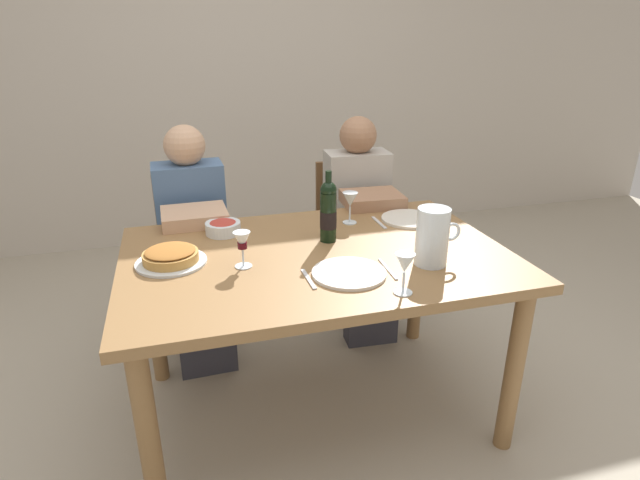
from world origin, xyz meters
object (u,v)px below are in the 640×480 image
at_px(water_pitcher, 432,240).
at_px(baked_tart, 171,257).
at_px(wine_glass_left_diner, 242,243).
at_px(dinner_plate_right_setting, 349,273).
at_px(dining_table, 317,274).
at_px(diner_left, 195,239).
at_px(chair_right, 349,226).
at_px(wine_glass_right_diner, 405,265).
at_px(wine_glass_centre, 350,201).
at_px(chair_left, 194,244).
at_px(wine_bottle, 328,212).
at_px(salad_bowl, 223,227).
at_px(dinner_plate_left_setting, 409,219).
at_px(diner_right, 362,221).

bearing_deg(water_pitcher, baked_tart, 163.94).
distance_m(wine_glass_left_diner, dinner_plate_right_setting, 0.40).
bearing_deg(dining_table, water_pitcher, -29.57).
distance_m(diner_left, chair_right, 0.95).
bearing_deg(water_pitcher, chair_right, 86.34).
xyz_separation_m(wine_glass_left_diner, wine_glass_right_diner, (0.48, -0.35, 0.01)).
distance_m(wine_glass_centre, chair_left, 0.98).
distance_m(wine_bottle, chair_right, 0.97).
distance_m(wine_glass_right_diner, chair_right, 1.39).
xyz_separation_m(wine_glass_left_diner, dinner_plate_right_setting, (0.35, -0.17, -0.09)).
height_order(water_pitcher, wine_glass_left_diner, water_pitcher).
height_order(baked_tart, diner_left, diner_left).
height_order(wine_glass_centre, dinner_plate_right_setting, wine_glass_centre).
relative_size(dining_table, salad_bowl, 9.94).
bearing_deg(wine_bottle, dinner_plate_left_setting, 17.79).
height_order(baked_tart, chair_left, chair_left).
relative_size(wine_glass_right_diner, chair_left, 0.16).
bearing_deg(water_pitcher, diner_left, 133.76).
height_order(wine_bottle, diner_left, diner_left).
height_order(salad_bowl, dinner_plate_right_setting, salad_bowl).
bearing_deg(diner_left, baked_tart, 78.43).
height_order(water_pitcher, chair_left, water_pitcher).
bearing_deg(chair_left, wine_glass_centre, 137.57).
distance_m(water_pitcher, chair_right, 1.19).
relative_size(baked_tart, diner_left, 0.23).
bearing_deg(dinner_plate_right_setting, diner_left, 120.14).
height_order(wine_bottle, dinner_plate_right_setting, wine_bottle).
bearing_deg(wine_bottle, baked_tart, -174.85).
height_order(wine_glass_right_diner, chair_right, wine_glass_right_diner).
height_order(wine_glass_left_diner, wine_glass_right_diner, wine_glass_right_diner).
xyz_separation_m(baked_tart, wine_glass_right_diner, (0.74, -0.46, 0.08)).
bearing_deg(baked_tart, wine_glass_right_diner, -31.69).
bearing_deg(wine_bottle, water_pitcher, -47.18).
bearing_deg(dining_table, diner_right, 56.71).
bearing_deg(dining_table, wine_bottle, 53.48).
height_order(water_pitcher, wine_glass_centre, water_pitcher).
height_order(water_pitcher, dinner_plate_right_setting, water_pitcher).
height_order(dining_table, chair_left, chair_left).
height_order(dining_table, wine_bottle, wine_bottle).
relative_size(baked_tart, chair_left, 0.30).
height_order(wine_bottle, chair_left, wine_bottle).
relative_size(wine_glass_centre, chair_right, 0.17).
bearing_deg(wine_glass_right_diner, chair_right, 78.44).
height_order(wine_glass_centre, dinner_plate_left_setting, wine_glass_centre).
relative_size(wine_bottle, chair_right, 0.34).
distance_m(salad_bowl, wine_glass_left_diner, 0.37).
distance_m(wine_bottle, chair_left, 1.02).
relative_size(dining_table, baked_tart, 5.68).
distance_m(wine_bottle, wine_glass_left_diner, 0.41).
relative_size(dining_table, chair_right, 1.72).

